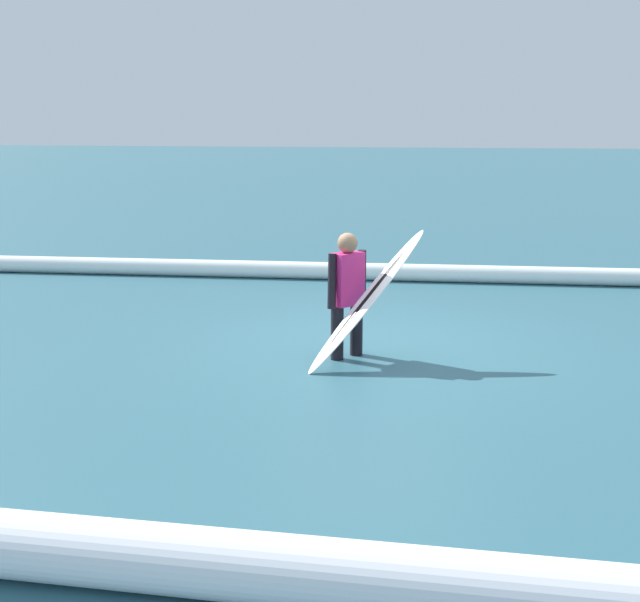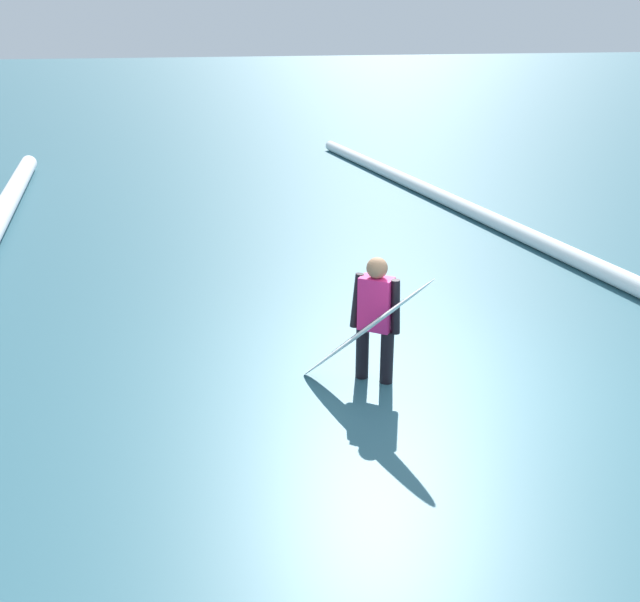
% 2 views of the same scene
% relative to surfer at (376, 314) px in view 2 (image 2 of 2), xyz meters
% --- Properties ---
extents(ground_plane, '(154.81, 154.81, 0.00)m').
position_rel_surfer_xyz_m(ground_plane, '(-0.21, -0.60, -0.76)').
color(ground_plane, '#2E5C6A').
extents(surfer, '(0.37, 0.46, 1.38)m').
position_rel_surfer_xyz_m(surfer, '(0.00, 0.00, 0.00)').
color(surfer, black).
rests_on(surfer, ground_plane).
extents(surfboard, '(1.27, 1.21, 1.42)m').
position_rel_surfer_xyz_m(surfboard, '(-0.25, 0.21, -0.07)').
color(surfboard, white).
rests_on(surfboard, ground_plane).
extents(wave_crest_foreground, '(25.95, 2.06, 0.28)m').
position_rel_surfer_xyz_m(wave_crest_foreground, '(1.51, -4.38, -0.62)').
color(wave_crest_foreground, white).
rests_on(wave_crest_foreground, ground_plane).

